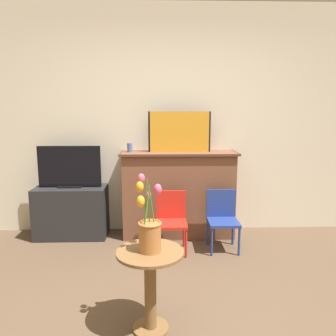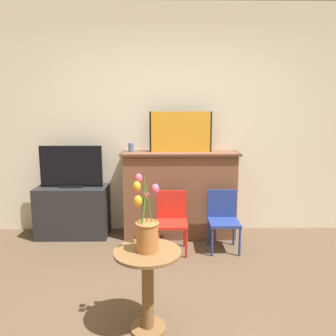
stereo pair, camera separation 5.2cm
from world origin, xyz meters
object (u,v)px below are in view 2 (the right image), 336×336
object	(u,v)px
chair_red	(172,218)
vase_tulips	(147,229)
tv_monitor	(71,167)
painting	(181,132)
chair_blue	(223,217)

from	to	relation	value
chair_red	vase_tulips	bearing A→B (deg)	-98.64
tv_monitor	vase_tulips	distance (m)	1.98
painting	tv_monitor	world-z (taller)	painting
tv_monitor	painting	bearing A→B (deg)	0.90
painting	tv_monitor	size ratio (longest dim) A/B	1.00
chair_red	chair_blue	xyz separation A→B (m)	(0.55, 0.03, 0.00)
chair_red	vase_tulips	xyz separation A→B (m)	(-0.20, -1.29, 0.36)
chair_red	painting	bearing A→B (deg)	76.25
chair_blue	vase_tulips	world-z (taller)	vase_tulips
tv_monitor	chair_red	world-z (taller)	tv_monitor
vase_tulips	chair_red	bearing A→B (deg)	81.36
painting	vase_tulips	size ratio (longest dim) A/B	1.39
painting	tv_monitor	xyz separation A→B (m)	(-1.27, -0.02, -0.40)
painting	tv_monitor	distance (m)	1.33
painting	chair_blue	xyz separation A→B (m)	(0.44, -0.42, -0.88)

